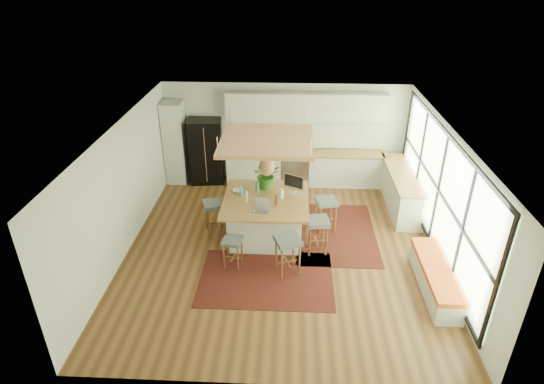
# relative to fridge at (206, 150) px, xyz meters

# --- Properties ---
(floor) EXTENTS (7.00, 7.00, 0.00)m
(floor) POSITION_rel_fridge_xyz_m (2.13, -3.21, -0.93)
(floor) COLOR #512E17
(floor) RESTS_ON ground
(ceiling) EXTENTS (7.00, 7.00, 0.00)m
(ceiling) POSITION_rel_fridge_xyz_m (2.13, -3.21, 1.78)
(ceiling) COLOR white
(ceiling) RESTS_ON ground
(wall_back) EXTENTS (6.50, 0.00, 6.50)m
(wall_back) POSITION_rel_fridge_xyz_m (2.13, 0.29, 0.42)
(wall_back) COLOR silver
(wall_back) RESTS_ON ground
(wall_front) EXTENTS (6.50, 0.00, 6.50)m
(wall_front) POSITION_rel_fridge_xyz_m (2.13, -6.71, 0.42)
(wall_front) COLOR silver
(wall_front) RESTS_ON ground
(wall_left) EXTENTS (0.00, 7.00, 7.00)m
(wall_left) POSITION_rel_fridge_xyz_m (-1.12, -3.21, 0.42)
(wall_left) COLOR silver
(wall_left) RESTS_ON ground
(wall_right) EXTENTS (0.00, 7.00, 7.00)m
(wall_right) POSITION_rel_fridge_xyz_m (5.38, -3.21, 0.42)
(wall_right) COLOR silver
(wall_right) RESTS_ON ground
(window_wall) EXTENTS (0.10, 6.20, 2.60)m
(window_wall) POSITION_rel_fridge_xyz_m (5.35, -3.21, 0.47)
(window_wall) COLOR black
(window_wall) RESTS_ON wall_right
(pantry) EXTENTS (0.55, 0.60, 2.25)m
(pantry) POSITION_rel_fridge_xyz_m (-0.82, -0.03, 0.20)
(pantry) COLOR silver
(pantry) RESTS_ON floor
(back_counter_base) EXTENTS (4.20, 0.60, 0.88)m
(back_counter_base) POSITION_rel_fridge_xyz_m (2.68, -0.03, -0.49)
(back_counter_base) COLOR silver
(back_counter_base) RESTS_ON floor
(back_counter_top) EXTENTS (4.24, 0.64, 0.05)m
(back_counter_top) POSITION_rel_fridge_xyz_m (2.68, -0.03, -0.03)
(back_counter_top) COLOR olive
(back_counter_top) RESTS_ON back_counter_base
(backsplash) EXTENTS (4.20, 0.02, 0.80)m
(backsplash) POSITION_rel_fridge_xyz_m (2.68, 0.27, 0.43)
(backsplash) COLOR white
(backsplash) RESTS_ON wall_back
(upper_cabinets) EXTENTS (4.20, 0.34, 0.70)m
(upper_cabinets) POSITION_rel_fridge_xyz_m (2.68, 0.11, 1.22)
(upper_cabinets) COLOR silver
(upper_cabinets) RESTS_ON wall_back
(range) EXTENTS (0.76, 0.62, 1.00)m
(range) POSITION_rel_fridge_xyz_m (2.43, -0.03, -0.43)
(range) COLOR #A5A5AA
(range) RESTS_ON floor
(right_counter_base) EXTENTS (0.60, 2.50, 0.88)m
(right_counter_base) POSITION_rel_fridge_xyz_m (5.06, -1.21, -0.49)
(right_counter_base) COLOR silver
(right_counter_base) RESTS_ON floor
(right_counter_top) EXTENTS (0.64, 2.54, 0.05)m
(right_counter_top) POSITION_rel_fridge_xyz_m (5.06, -1.21, -0.03)
(right_counter_top) COLOR olive
(right_counter_top) RESTS_ON right_counter_base
(window_bench) EXTENTS (0.52, 2.00, 0.50)m
(window_bench) POSITION_rel_fridge_xyz_m (5.08, -4.41, -0.68)
(window_bench) COLOR silver
(window_bench) RESTS_ON floor
(ceiling_panel) EXTENTS (1.86, 1.86, 0.80)m
(ceiling_panel) POSITION_rel_fridge_xyz_m (1.83, -2.81, 1.12)
(ceiling_panel) COLOR olive
(ceiling_panel) RESTS_ON ceiling
(rug_near) EXTENTS (2.60, 1.80, 0.01)m
(rug_near) POSITION_rel_fridge_xyz_m (1.89, -4.27, -0.92)
(rug_near) COLOR black
(rug_near) RESTS_ON floor
(rug_right) EXTENTS (1.80, 2.60, 0.01)m
(rug_right) POSITION_rel_fridge_xyz_m (3.37, -2.56, -0.92)
(rug_right) COLOR black
(rug_right) RESTS_ON floor
(fridge) EXTENTS (0.96, 0.78, 1.79)m
(fridge) POSITION_rel_fridge_xyz_m (0.00, 0.00, 0.00)
(fridge) COLOR black
(fridge) RESTS_ON floor
(island) EXTENTS (1.85, 1.85, 0.93)m
(island) POSITION_rel_fridge_xyz_m (1.79, -2.70, -0.46)
(island) COLOR olive
(island) RESTS_ON floor
(stool_near_left) EXTENTS (0.44, 0.44, 0.64)m
(stool_near_left) POSITION_rel_fridge_xyz_m (1.20, -3.87, -0.57)
(stool_near_left) COLOR #484D4F
(stool_near_left) RESTS_ON floor
(stool_near_right) EXTENTS (0.60, 0.60, 0.80)m
(stool_near_right) POSITION_rel_fridge_xyz_m (2.30, -4.03, -0.57)
(stool_near_right) COLOR #484D4F
(stool_near_right) RESTS_ON floor
(stool_right_front) EXTENTS (0.52, 0.52, 0.78)m
(stool_right_front) POSITION_rel_fridge_xyz_m (2.90, -3.28, -0.57)
(stool_right_front) COLOR #484D4F
(stool_right_front) RESTS_ON floor
(stool_right_back) EXTENTS (0.56, 0.56, 0.78)m
(stool_right_back) POSITION_rel_fridge_xyz_m (3.14, -2.39, -0.57)
(stool_right_back) COLOR #484D4F
(stool_right_back) RESTS_ON floor
(stool_left_side) EXTENTS (0.58, 0.58, 0.77)m
(stool_left_side) POSITION_rel_fridge_xyz_m (0.64, -2.64, -0.57)
(stool_left_side) COLOR #484D4F
(stool_left_side) RESTS_ON floor
(laptop) EXTENTS (0.42, 0.44, 0.26)m
(laptop) POSITION_rel_fridge_xyz_m (1.73, -3.24, 0.12)
(laptop) COLOR #A5A5AA
(laptop) RESTS_ON island
(monitor) EXTENTS (0.52, 0.39, 0.46)m
(monitor) POSITION_rel_fridge_xyz_m (2.39, -2.43, 0.26)
(monitor) COLOR #A5A5AA
(monitor) RESTS_ON island
(microwave) EXTENTS (0.51, 0.30, 0.34)m
(microwave) POSITION_rel_fridge_xyz_m (0.96, -0.05, 0.17)
(microwave) COLOR #A5A5AA
(microwave) RESTS_ON back_counter_top
(island_plant) EXTENTS (0.72, 0.77, 0.51)m
(island_plant) POSITION_rel_fridge_xyz_m (1.78, -2.17, 0.26)
(island_plant) COLOR #1E4C19
(island_plant) RESTS_ON island
(island_bowl) EXTENTS (0.23, 0.23, 0.06)m
(island_bowl) POSITION_rel_fridge_xyz_m (1.16, -2.42, 0.03)
(island_bowl) COLOR white
(island_bowl) RESTS_ON island
(island_bottle_0) EXTENTS (0.07, 0.07, 0.19)m
(island_bottle_0) POSITION_rel_fridge_xyz_m (1.24, -2.60, 0.10)
(island_bottle_0) COLOR #349ED0
(island_bottle_0) RESTS_ON island
(island_bottle_1) EXTENTS (0.07, 0.07, 0.19)m
(island_bottle_1) POSITION_rel_fridge_xyz_m (1.39, -2.85, 0.10)
(island_bottle_1) COLOR silver
(island_bottle_1) RESTS_ON island
(island_bottle_2) EXTENTS (0.07, 0.07, 0.19)m
(island_bottle_2) POSITION_rel_fridge_xyz_m (2.04, -3.00, 0.10)
(island_bottle_2) COLOR maroon
(island_bottle_2) RESTS_ON island
(island_bottle_3) EXTENTS (0.07, 0.07, 0.19)m
(island_bottle_3) POSITION_rel_fridge_xyz_m (2.14, -2.65, 0.10)
(island_bottle_3) COLOR white
(island_bottle_3) RESTS_ON island
(island_bottle_4) EXTENTS (0.07, 0.07, 0.19)m
(island_bottle_4) POSITION_rel_fridge_xyz_m (1.59, -2.45, 0.10)
(island_bottle_4) COLOR #48785B
(island_bottle_4) RESTS_ON island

